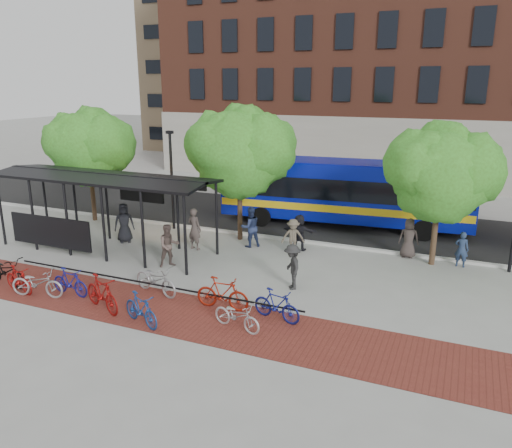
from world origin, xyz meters
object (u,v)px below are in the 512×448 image
at_px(tree_c, 443,170).
at_px(pedestrian_3, 293,237).
at_px(bus_shelter, 101,185).
at_px(bike_2, 37,283).
at_px(bike_1, 19,279).
at_px(bike_3, 70,282).
at_px(bike_11, 277,305).
at_px(bus, 344,189).
at_px(bike_10, 237,316).
at_px(pedestrian_6, 409,238).
at_px(tree_b, 242,149).
at_px(tree_a, 90,144).
at_px(bike_5, 102,293).
at_px(pedestrian_9, 292,267).
at_px(pedestrian_0, 124,223).
at_px(lamp_post_left, 172,177).
at_px(pedestrian_7, 462,249).
at_px(pedestrian_5, 299,232).
at_px(bike_0, 6,271).
at_px(bike_6, 156,279).
at_px(pedestrian_8, 169,246).
at_px(bike_7, 141,309).
at_px(pedestrian_2, 250,227).
at_px(pedestrian_1, 194,229).
at_px(bike_9, 222,293).

relative_size(tree_c, pedestrian_3, 3.65).
height_order(bus_shelter, bike_2, bus_shelter).
xyz_separation_m(bike_1, bike_3, (1.94, 0.53, 0.01)).
height_order(bike_3, bike_11, bike_11).
distance_m(bus, bike_10, 12.91).
bearing_deg(bike_1, pedestrian_6, -40.50).
xyz_separation_m(tree_b, tree_c, (8.99, -0.00, -0.41)).
bearing_deg(tree_a, bike_5, -48.92).
relative_size(bus, pedestrian_9, 7.61).
bearing_deg(bike_1, bike_10, -73.77).
height_order(tree_c, pedestrian_0, tree_c).
relative_size(bike_3, pedestrian_9, 0.98).
distance_m(lamp_post_left, bike_10, 12.00).
bearing_deg(pedestrian_6, bike_11, 65.58).
height_order(bike_10, pedestrian_7, pedestrian_7).
bearing_deg(pedestrian_5, tree_b, -15.66).
bearing_deg(bike_0, pedestrian_7, -53.95).
bearing_deg(bike_6, pedestrian_8, 38.33).
bearing_deg(bike_3, bike_2, 125.53).
bearing_deg(pedestrian_7, bike_10, 61.08).
bearing_deg(bike_0, bike_2, -93.51).
height_order(bike_11, pedestrian_6, pedestrian_6).
distance_m(bike_7, pedestrian_2, 8.58).
relative_size(pedestrian_0, pedestrian_1, 0.98).
distance_m(bike_2, pedestrian_2, 9.53).
bearing_deg(pedestrian_9, bus_shelter, -128.36).
bearing_deg(pedestrian_9, bike_5, -83.47).
height_order(tree_a, pedestrian_1, tree_a).
height_order(bus, bike_5, bus).
xyz_separation_m(bike_3, pedestrian_6, (10.80, 9.02, 0.38)).
bearing_deg(pedestrian_6, bus_shelter, 15.59).
bearing_deg(pedestrian_9, pedestrian_6, 113.75).
height_order(pedestrian_1, pedestrian_2, pedestrian_1).
height_order(bike_2, pedestrian_9, pedestrian_9).
height_order(bike_0, bike_9, bike_9).
distance_m(tree_c, bike_3, 15.12).
relative_size(lamp_post_left, pedestrian_8, 2.81).
bearing_deg(bike_7, tree_c, -19.21).
bearing_deg(pedestrian_2, pedestrian_8, 16.83).
relative_size(bus, bike_0, 6.09).
xyz_separation_m(bike_9, bike_10, (1.07, -1.12, -0.11)).
xyz_separation_m(bike_1, pedestrian_2, (5.73, 8.19, 0.46)).
relative_size(bike_5, bike_6, 0.96).
height_order(tree_b, bike_1, tree_b).
bearing_deg(bus, tree_c, -45.39).
bearing_deg(pedestrian_7, pedestrian_5, 12.17).
distance_m(bike_2, bike_5, 2.88).
distance_m(tree_b, bike_5, 9.95).
bearing_deg(pedestrian_3, pedestrian_5, 56.74).
height_order(bike_2, bike_7, bike_7).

